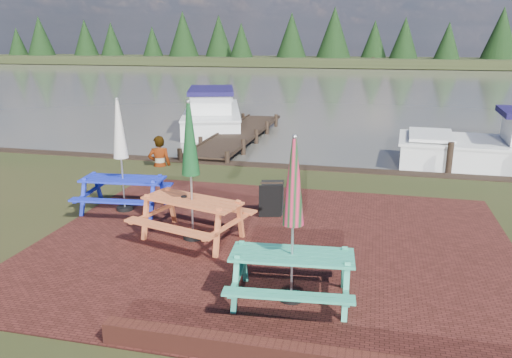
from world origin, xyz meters
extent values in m
plane|color=black|center=(0.00, 0.00, 0.00)|extent=(120.00, 120.00, 0.00)
cube|color=#361511|center=(0.00, 1.00, 0.01)|extent=(9.00, 7.50, 0.02)
cube|color=#46443C|center=(0.00, 37.00, 0.00)|extent=(120.00, 60.00, 0.02)
cube|color=black|center=(0.00, 66.00, 0.50)|extent=(120.00, 10.00, 1.20)
cube|color=teal|center=(0.69, -1.02, 0.75)|extent=(1.88, 0.87, 0.04)
cube|color=teal|center=(0.75, -1.70, 0.46)|extent=(1.84, 0.41, 0.04)
cube|color=teal|center=(0.63, -0.33, 0.46)|extent=(1.84, 0.41, 0.04)
cube|color=teal|center=(-0.09, -1.09, 0.37)|extent=(0.22, 1.58, 0.75)
cube|color=teal|center=(1.48, -0.94, 0.37)|extent=(0.22, 1.58, 0.75)
cylinder|color=black|center=(0.69, -1.02, 0.05)|extent=(0.36, 0.36, 0.10)
cylinder|color=#B2B2B7|center=(0.69, -1.02, 1.26)|extent=(0.04, 0.04, 2.53)
cone|color=#C71C43|center=(0.69, -1.02, 1.87)|extent=(0.32, 0.32, 1.26)
cube|color=#D46536|center=(-1.59, 0.91, 0.80)|extent=(2.09, 1.27, 0.04)
cube|color=#D46536|center=(-1.80, 0.20, 0.49)|extent=(1.95, 0.78, 0.04)
cube|color=#D46536|center=(-1.39, 1.62, 0.49)|extent=(1.95, 0.78, 0.04)
cube|color=#D46536|center=(-2.41, 1.14, 0.40)|extent=(0.55, 1.65, 0.80)
cube|color=#D46536|center=(-0.78, 0.68, 0.40)|extent=(0.55, 1.65, 0.80)
cylinder|color=black|center=(-1.59, 0.91, 0.05)|extent=(0.39, 0.39, 0.11)
cylinder|color=#B2B2B7|center=(-1.59, 0.91, 1.36)|extent=(0.04, 0.04, 2.71)
cone|color=#103D1A|center=(-1.59, 0.91, 2.01)|extent=(0.35, 0.35, 1.36)
cube|color=#1727B1|center=(-3.71, 2.13, 0.76)|extent=(1.91, 0.89, 0.04)
cube|color=#1727B1|center=(-3.64, 1.43, 0.46)|extent=(1.86, 0.42, 0.04)
cube|color=#1727B1|center=(-3.78, 2.82, 0.46)|extent=(1.86, 0.42, 0.04)
cube|color=#1727B1|center=(-4.51, 2.05, 0.38)|extent=(0.24, 1.60, 0.76)
cube|color=#1727B1|center=(-2.92, 2.21, 0.38)|extent=(0.24, 1.60, 0.76)
cylinder|color=black|center=(-3.71, 2.13, 0.05)|extent=(0.37, 0.37, 0.10)
cylinder|color=#B2B2B7|center=(-3.71, 2.13, 1.28)|extent=(0.04, 0.04, 2.57)
cone|color=beige|center=(-3.71, 2.13, 1.90)|extent=(0.33, 0.33, 1.28)
cube|color=black|center=(-0.34, 2.36, 0.41)|extent=(0.53, 0.31, 0.80)
cube|color=black|center=(-0.34, 2.63, 0.41)|extent=(0.53, 0.31, 0.80)
cube|color=black|center=(-0.34, 2.49, 0.79)|extent=(0.49, 0.15, 0.03)
cube|color=black|center=(-3.50, 11.50, 0.12)|extent=(1.60, 9.00, 0.06)
cube|color=black|center=(-4.25, 11.50, 0.17)|extent=(0.08, 9.00, 0.08)
cube|color=black|center=(-2.75, 11.50, 0.17)|extent=(0.08, 9.00, 0.08)
cylinder|color=black|center=(-4.30, 7.00, -0.10)|extent=(0.16, 0.16, 1.00)
cylinder|color=black|center=(-2.70, 7.00, -0.10)|extent=(0.16, 0.16, 1.00)
cube|color=silver|center=(-5.55, 14.17, 0.13)|extent=(4.35, 7.39, 1.00)
cube|color=silver|center=(-5.55, 14.17, 0.65)|extent=(4.43, 7.54, 0.08)
cube|color=silver|center=(-5.30, 13.36, 1.13)|extent=(2.51, 3.31, 0.85)
cube|color=#15103B|center=(-5.30, 13.36, 1.61)|extent=(2.82, 3.77, 0.18)
cube|color=silver|center=(-6.33, 16.71, 0.78)|extent=(2.32, 1.80, 0.10)
cube|color=silver|center=(3.60, 9.16, 0.79)|extent=(1.49, 2.31, 0.10)
imported|color=gray|center=(-4.64, 6.17, 0.95)|extent=(0.81, 0.67, 1.89)
camera|label=1|loc=(1.74, -7.75, 3.85)|focal=35.00mm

